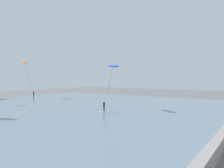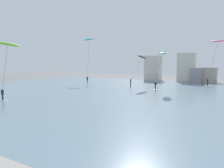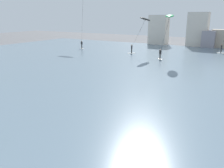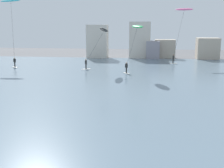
{
  "view_description": "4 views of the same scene",
  "coord_description": "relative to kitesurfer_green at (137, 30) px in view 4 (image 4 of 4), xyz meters",
  "views": [
    {
      "loc": [
        -14.06,
        0.74,
        5.46
      ],
      "look_at": [
        1.91,
        11.76,
        4.83
      ],
      "focal_mm": 35.77,
      "sensor_mm": 36.0,
      "label": 1
    },
    {
      "loc": [
        9.84,
        -1.59,
        5.3
      ],
      "look_at": [
        0.23,
        14.57,
        3.34
      ],
      "focal_mm": 34.37,
      "sensor_mm": 36.0,
      "label": 2
    },
    {
      "loc": [
        9.24,
        0.44,
        6.84
      ],
      "look_at": [
        1.52,
        13.31,
        2.48
      ],
      "focal_mm": 37.9,
      "sensor_mm": 36.0,
      "label": 3
    },
    {
      "loc": [
        -0.25,
        -5.29,
        7.12
      ],
      "look_at": [
        -2.81,
        14.94,
        2.95
      ],
      "focal_mm": 47.18,
      "sensor_mm": 36.0,
      "label": 4
    }
  ],
  "objects": [
    {
      "name": "water_bay",
      "position": [
        2.03,
        -5.26,
        -6.31
      ],
      "size": [
        84.0,
        52.0,
        0.1
      ],
      "primitive_type": "cube",
      "color": "slate",
      "rests_on": "ground"
    },
    {
      "name": "kitesurfer_green",
      "position": [
        0.0,
        0.0,
        0.0
      ],
      "size": [
        3.27,
        4.02,
        6.95
      ],
      "color": "silver",
      "rests_on": "water_bay"
    },
    {
      "name": "kitesurfer_black",
      "position": [
        -5.17,
        2.82,
        -0.54
      ],
      "size": [
        4.44,
        3.89,
        6.72
      ],
      "color": "silver",
      "rests_on": "water_bay"
    },
    {
      "name": "far_shore_buildings",
      "position": [
        0.97,
        21.5,
        -3.38
      ],
      "size": [
        27.05,
        4.1,
        7.59
      ],
      "color": "beige",
      "rests_on": "ground"
    },
    {
      "name": "kitesurfer_cyan",
      "position": [
        -21.11,
        7.01,
        3.66
      ],
      "size": [
        3.52,
        3.78,
        11.17
      ],
      "color": "silver",
      "rests_on": "water_bay"
    },
    {
      "name": "kitesurfer_pink",
      "position": [
        7.56,
        13.52,
        2.44
      ],
      "size": [
        3.97,
        1.56,
        9.84
      ],
      "color": "silver",
      "rests_on": "water_bay"
    }
  ]
}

